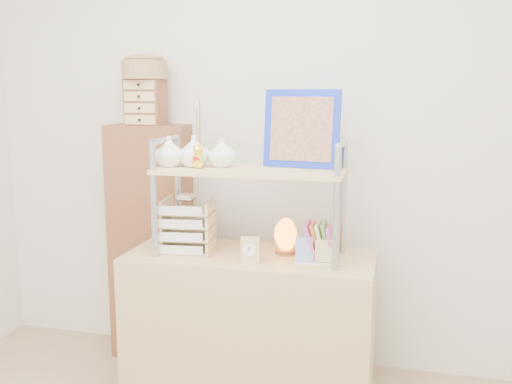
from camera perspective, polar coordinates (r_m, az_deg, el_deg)
room_shell at (r=1.92m, az=-7.06°, el=14.81°), size 3.42×3.41×2.61m
desk at (r=2.92m, az=-0.59°, el=-13.36°), size 1.20×0.50×0.75m
cabinet at (r=3.37m, az=-10.38°, el=-4.88°), size 0.47×0.28×1.35m
hutch at (r=2.73m, az=-1.80°, el=2.74°), size 0.92×0.34×0.79m
letter_tray at (r=2.85m, az=-6.87°, el=-3.61°), size 0.26×0.25×0.29m
salt_lamp at (r=2.78m, az=2.97°, el=-4.37°), size 0.12×0.11×0.18m
desk_clock at (r=2.64m, az=-0.59°, el=-5.83°), size 0.09×0.05×0.12m
postcard_stand at (r=2.65m, az=5.76°, el=-6.42°), size 0.18×0.08×0.12m
drawer_chest at (r=3.24m, az=-10.99°, el=8.82°), size 0.20×0.16×0.25m
woven_basket at (r=3.25m, az=-11.08°, el=11.91°), size 0.25×0.25×0.10m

